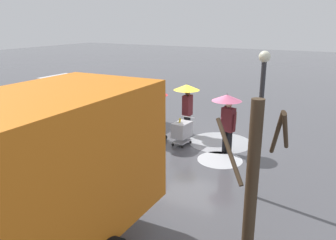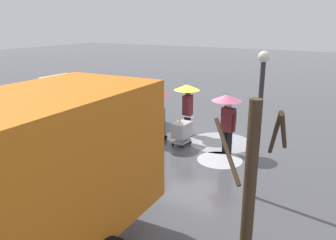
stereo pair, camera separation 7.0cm
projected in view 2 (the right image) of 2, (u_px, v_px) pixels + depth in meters
name	position (u px, v px, depth m)	size (l,w,h in m)	color
ground_plane	(196.00, 137.00, 13.76)	(90.00, 90.00, 0.00)	#4C4C51
slush_patch_near_cluster	(86.00, 184.00, 9.84)	(2.90, 2.90, 0.01)	#999BA0
slush_patch_under_van	(97.00, 171.00, 10.70)	(1.97, 1.97, 0.01)	#999BA0
slush_patch_mid_street	(220.00, 142.00, 13.20)	(2.45, 2.45, 0.01)	#999BA0
slush_patch_far_side	(220.00, 160.00, 11.53)	(1.53, 1.53, 0.01)	silver
cargo_van_parked_right	(103.00, 106.00, 13.88)	(2.25, 5.37, 2.60)	white
shopping_cart_vendor	(182.00, 130.00, 12.80)	(0.61, 0.86, 1.04)	#B2B2B7
hand_dolly_boxes	(156.00, 124.00, 13.20)	(0.64, 0.79, 1.32)	#515156
pedestrian_pink_side	(187.00, 97.00, 13.63)	(1.04, 1.04, 2.15)	black
pedestrian_black_side	(153.00, 103.00, 12.69)	(1.04, 1.04, 2.15)	black
pedestrian_white_side	(228.00, 110.00, 11.75)	(1.04, 1.04, 2.15)	black
bare_tree_near	(251.00, 178.00, 6.34)	(1.35, 1.33, 3.23)	#423323
street_lamp	(260.00, 111.00, 8.46)	(0.28, 0.28, 3.86)	#2D2D33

